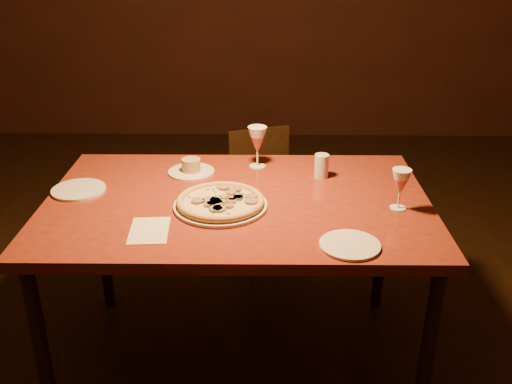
{
  "coord_description": "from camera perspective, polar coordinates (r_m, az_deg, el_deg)",
  "views": [
    {
      "loc": [
        0.37,
        -1.86,
        1.83
      ],
      "look_at": [
        0.33,
        0.29,
        0.84
      ],
      "focal_mm": 40.0,
      "sensor_mm": 36.0,
      "label": 1
    }
  ],
  "objects": [
    {
      "name": "water_tumbler",
      "position": [
        2.53,
        6.57,
        2.61
      ],
      "size": [
        0.06,
        0.06,
        0.1
      ],
      "primitive_type": "cylinder",
      "color": "silver",
      "rests_on": "dining_table"
    },
    {
      "name": "ramekin_saucer",
      "position": [
        2.58,
        -6.5,
        2.36
      ],
      "size": [
        0.21,
        0.21,
        0.07
      ],
      "color": "silver",
      "rests_on": "dining_table"
    },
    {
      "name": "wine_glass_far",
      "position": [
        2.61,
        0.14,
        4.52
      ],
      "size": [
        0.09,
        0.09,
        0.19
      ],
      "primitive_type": null,
      "color": "#C76353",
      "rests_on": "dining_table"
    },
    {
      "name": "dining_table",
      "position": [
        2.36,
        -1.87,
        -2.31
      ],
      "size": [
        1.57,
        1.02,
        0.84
      ],
      "rotation": [
        0.0,
        0.0,
        0.01
      ],
      "color": "maroon",
      "rests_on": "floor"
    },
    {
      "name": "menu_card",
      "position": [
        2.12,
        -10.63,
        -3.78
      ],
      "size": [
        0.15,
        0.21,
        0.0
      ],
      "primitive_type": "cube",
      "rotation": [
        0.0,
        0.0,
        0.07
      ],
      "color": "beige",
      "rests_on": "dining_table"
    },
    {
      "name": "wine_glass_right",
      "position": [
        2.28,
        14.2,
        0.28
      ],
      "size": [
        0.07,
        0.07,
        0.16
      ],
      "primitive_type": null,
      "color": "#C76353",
      "rests_on": "dining_table"
    },
    {
      "name": "side_plate_left",
      "position": [
        2.5,
        -17.32,
        0.22
      ],
      "size": [
        0.22,
        0.22,
        0.01
      ],
      "primitive_type": "cylinder",
      "color": "silver",
      "rests_on": "dining_table"
    },
    {
      "name": "side_plate_near",
      "position": [
        2.01,
        9.36,
        -5.25
      ],
      "size": [
        0.21,
        0.21,
        0.01
      ],
      "primitive_type": "cylinder",
      "color": "silver",
      "rests_on": "dining_table"
    },
    {
      "name": "chair_far",
      "position": [
        3.38,
        0.9,
        0.33
      ],
      "size": [
        0.48,
        0.48,
        0.78
      ],
      "rotation": [
        0.0,
        0.0,
        0.35
      ],
      "color": "black",
      "rests_on": "floor"
    },
    {
      "name": "pizza_plate",
      "position": [
        2.25,
        -3.58,
        -1.02
      ],
      "size": [
        0.37,
        0.37,
        0.04
      ],
      "color": "silver",
      "rests_on": "dining_table"
    }
  ]
}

